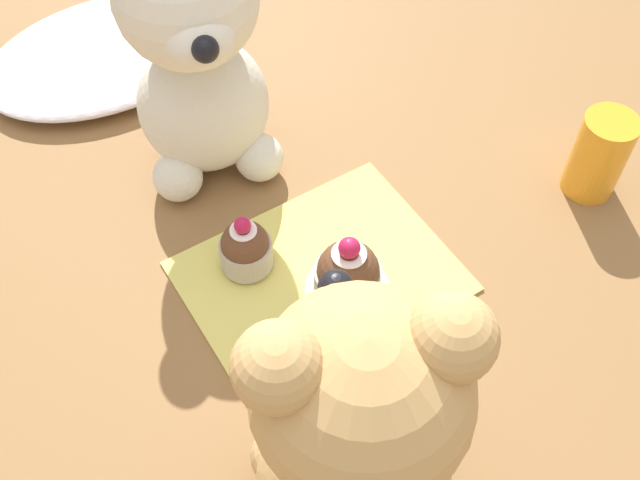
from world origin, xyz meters
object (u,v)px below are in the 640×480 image
object	(u,v)px
saucer_plate	(347,290)
teddy_bear_tan	(356,436)
teddy_bear_cream	(196,57)
cupcake_near_tan_bear	(348,274)
cupcake_near_cream_bear	(246,248)
juice_glass	(599,155)

from	to	relation	value
saucer_plate	teddy_bear_tan	bearing A→B (deg)	-122.95
teddy_bear_cream	cupcake_near_tan_bear	distance (m)	0.23
teddy_bear_cream	cupcake_near_tan_bear	xyz separation A→B (m)	(0.02, -0.21, -0.10)
teddy_bear_cream	cupcake_near_cream_bear	size ratio (longest dim) A/B	4.18
cupcake_near_cream_bear	saucer_plate	xyz separation A→B (m)	(0.06, -0.07, -0.02)
teddy_bear_cream	saucer_plate	bearing A→B (deg)	-69.44
saucer_plate	cupcake_near_tan_bear	size ratio (longest dim) A/B	1.07
cupcake_near_tan_bear	juice_glass	bearing A→B (deg)	-4.09
teddy_bear_cream	cupcake_near_tan_bear	world-z (taller)	teddy_bear_cream
juice_glass	cupcake_near_cream_bear	bearing A→B (deg)	164.24
teddy_bear_tan	saucer_plate	world-z (taller)	teddy_bear_tan
teddy_bear_cream	juice_glass	size ratio (longest dim) A/B	2.96
teddy_bear_tan	saucer_plate	size ratio (longest dim) A/B	3.57
teddy_bear_cream	teddy_bear_tan	world-z (taller)	teddy_bear_tan
teddy_bear_cream	cupcake_near_cream_bear	world-z (taller)	teddy_bear_cream
saucer_plate	juice_glass	size ratio (longest dim) A/B	0.85
saucer_plate	cupcake_near_tan_bear	xyz separation A→B (m)	(0.00, -0.00, 0.03)
teddy_bear_cream	saucer_plate	distance (m)	0.24
teddy_bear_tan	saucer_plate	xyz separation A→B (m)	(0.10, 0.15, -0.12)
teddy_bear_tan	cupcake_near_tan_bear	world-z (taller)	teddy_bear_tan
teddy_bear_tan	teddy_bear_cream	bearing A→B (deg)	-80.11
teddy_bear_cream	juice_glass	xyz separation A→B (m)	(0.30, -0.23, -0.09)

